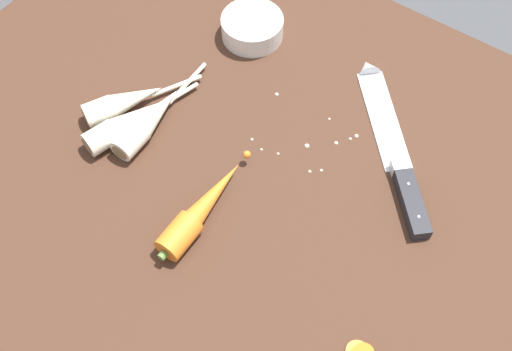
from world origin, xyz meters
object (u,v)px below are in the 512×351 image
object	(u,v)px
parsnip_mid_left	(124,102)
parsnip_mid_right	(125,124)
prep_bowl	(252,27)
whole_carrot	(200,210)
parsnip_front	(149,121)
chefs_knife	(391,138)

from	to	relation	value
parsnip_mid_left	parsnip_mid_right	xyz separation A→B (cm)	(3.01, -3.25, -0.00)
parsnip_mid_left	prep_bowl	bearing A→B (deg)	74.08
whole_carrot	parsnip_mid_right	world-z (taller)	whole_carrot
whole_carrot	parsnip_front	world-z (taller)	whole_carrot
parsnip_front	parsnip_mid_right	distance (cm)	3.88
whole_carrot	parsnip_mid_left	bearing A→B (deg)	158.91
chefs_knife	parsnip_mid_right	bearing A→B (deg)	-147.37
parsnip_front	parsnip_mid_left	distance (cm)	5.79
parsnip_mid_left	prep_bowl	distance (cm)	26.79
whole_carrot	prep_bowl	distance (cm)	37.63
whole_carrot	parsnip_mid_left	world-z (taller)	whole_carrot
chefs_knife	parsnip_front	size ratio (longest dim) A/B	1.22
whole_carrot	parsnip_mid_left	xyz separation A→B (cm)	(-22.51, 8.68, -0.12)
chefs_knife	parsnip_mid_left	size ratio (longest dim) A/B	1.45
parsnip_mid_left	parsnip_mid_right	size ratio (longest dim) A/B	0.91
parsnip_front	parsnip_mid_right	size ratio (longest dim) A/B	1.08
whole_carrot	parsnip_mid_left	size ratio (longest dim) A/B	1.16
chefs_knife	prep_bowl	distance (cm)	31.99
parsnip_mid_left	parsnip_mid_right	bearing A→B (deg)	-47.19
parsnip_mid_right	prep_bowl	world-z (taller)	same
whole_carrot	prep_bowl	bearing A→B (deg)	113.76
chefs_knife	parsnip_front	bearing A→B (deg)	-148.56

